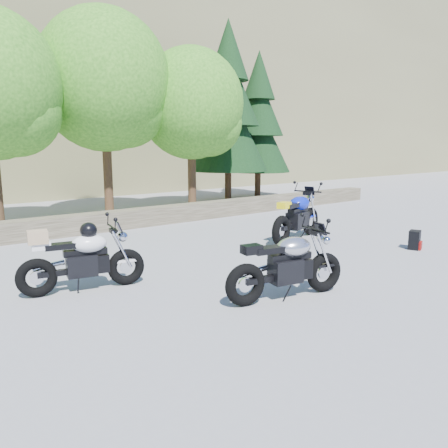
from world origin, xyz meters
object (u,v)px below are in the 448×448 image
at_px(silver_bike, 287,266).
at_px(white_bike, 82,258).
at_px(blue_bike, 297,217).
at_px(backpack, 415,240).

xyz_separation_m(silver_bike, white_bike, (-2.23, 2.23, 0.04)).
height_order(blue_bike, backpack, blue_bike).
xyz_separation_m(white_bike, blue_bike, (5.45, 0.46, 0.03)).
bearing_deg(silver_bike, white_bike, 147.28).
relative_size(blue_bike, backpack, 5.42).
height_order(white_bike, blue_bike, blue_bike).
bearing_deg(backpack, silver_bike, 165.36).
bearing_deg(backpack, blue_bike, 99.64).
bearing_deg(white_bike, blue_bike, 17.00).
distance_m(white_bike, backpack, 6.99).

